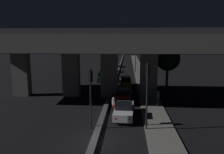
{
  "coord_description": "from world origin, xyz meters",
  "views": [
    {
      "loc": [
        2.42,
        -15.15,
        7.47
      ],
      "look_at": [
        -0.47,
        23.98,
        0.82
      ],
      "focal_mm": 35.0,
      "sensor_mm": 36.0,
      "label": 1
    }
  ],
  "objects_px": {
    "traffic_light_left_of_median": "(91,88)",
    "car_dark_red_second": "(124,94)",
    "car_dark_red_third_oncoming": "(113,64)",
    "motorcycle_red_filtering_near": "(113,105)",
    "pedestrian_on_sidewalk": "(158,98)",
    "motorcycle_blue_filtering_mid": "(114,93)",
    "traffic_light_right_of_median": "(147,85)",
    "street_lamp": "(134,52)",
    "car_white_lead": "(124,110)",
    "car_taxi_yellow_second_oncoming": "(109,68)",
    "car_taxi_yellow_third": "(125,81)",
    "car_dark_green_lead_oncoming": "(103,76)"
  },
  "relations": [
    {
      "from": "traffic_light_left_of_median",
      "to": "car_dark_red_second",
      "type": "xyz_separation_m",
      "value": [
        2.57,
        9.0,
        -2.77
      ]
    },
    {
      "from": "car_dark_red_second",
      "to": "car_dark_red_third_oncoming",
      "type": "relative_size",
      "value": 1.04
    },
    {
      "from": "motorcycle_red_filtering_near",
      "to": "pedestrian_on_sidewalk",
      "type": "height_order",
      "value": "pedestrian_on_sidewalk"
    },
    {
      "from": "motorcycle_blue_filtering_mid",
      "to": "traffic_light_right_of_median",
      "type": "bearing_deg",
      "value": -159.14
    },
    {
      "from": "car_dark_red_second",
      "to": "motorcycle_blue_filtering_mid",
      "type": "distance_m",
      "value": 1.81
    },
    {
      "from": "car_dark_red_second",
      "to": "street_lamp",
      "type": "bearing_deg",
      "value": -1.98
    },
    {
      "from": "street_lamp",
      "to": "car_dark_red_third_oncoming",
      "type": "relative_size",
      "value": 1.97
    },
    {
      "from": "car_dark_red_third_oncoming",
      "to": "motorcycle_red_filtering_near",
      "type": "bearing_deg",
      "value": 1.57
    },
    {
      "from": "car_white_lead",
      "to": "motorcycle_red_filtering_near",
      "type": "distance_m",
      "value": 2.16
    },
    {
      "from": "car_taxi_yellow_second_oncoming",
      "to": "pedestrian_on_sidewalk",
      "type": "bearing_deg",
      "value": 18.77
    },
    {
      "from": "traffic_light_left_of_median",
      "to": "car_taxi_yellow_second_oncoming",
      "type": "distance_m",
      "value": 33.2
    },
    {
      "from": "motorcycle_blue_filtering_mid",
      "to": "street_lamp",
      "type": "bearing_deg",
      "value": -5.82
    },
    {
      "from": "traffic_light_left_of_median",
      "to": "car_taxi_yellow_third",
      "type": "relative_size",
      "value": 1.15
    },
    {
      "from": "street_lamp",
      "to": "car_white_lead",
      "type": "height_order",
      "value": "street_lamp"
    },
    {
      "from": "car_taxi_yellow_third",
      "to": "motorcycle_red_filtering_near",
      "type": "relative_size",
      "value": 2.25
    },
    {
      "from": "car_dark_green_lead_oncoming",
      "to": "car_taxi_yellow_second_oncoming",
      "type": "distance_m",
      "value": 11.59
    },
    {
      "from": "car_dark_red_second",
      "to": "car_taxi_yellow_second_oncoming",
      "type": "xyz_separation_m",
      "value": [
        -4.0,
        24.06,
        0.15
      ]
    },
    {
      "from": "street_lamp",
      "to": "car_dark_green_lead_oncoming",
      "type": "distance_m",
      "value": 13.44
    },
    {
      "from": "motorcycle_red_filtering_near",
      "to": "pedestrian_on_sidewalk",
      "type": "relative_size",
      "value": 1.12
    },
    {
      "from": "traffic_light_right_of_median",
      "to": "car_dark_red_second",
      "type": "xyz_separation_m",
      "value": [
        -2.09,
        9.0,
        -3.1
      ]
    },
    {
      "from": "car_taxi_yellow_third",
      "to": "pedestrian_on_sidewalk",
      "type": "distance_m",
      "value": 11.56
    },
    {
      "from": "traffic_light_right_of_median",
      "to": "pedestrian_on_sidewalk",
      "type": "xyz_separation_m",
      "value": [
        1.83,
        6.44,
        -2.83
      ]
    },
    {
      "from": "car_dark_red_third_oncoming",
      "to": "motorcycle_blue_filtering_mid",
      "type": "relative_size",
      "value": 2.4
    },
    {
      "from": "traffic_light_left_of_median",
      "to": "motorcycle_blue_filtering_mid",
      "type": "bearing_deg",
      "value": 83.04
    },
    {
      "from": "car_taxi_yellow_third",
      "to": "pedestrian_on_sidewalk",
      "type": "relative_size",
      "value": 2.52
    },
    {
      "from": "traffic_light_right_of_median",
      "to": "car_taxi_yellow_third",
      "type": "height_order",
      "value": "traffic_light_right_of_median"
    },
    {
      "from": "car_white_lead",
      "to": "motorcycle_blue_filtering_mid",
      "type": "xyz_separation_m",
      "value": [
        -1.5,
        7.31,
        -0.14
      ]
    },
    {
      "from": "car_white_lead",
      "to": "car_dark_red_third_oncoming",
      "type": "height_order",
      "value": "car_dark_red_third_oncoming"
    },
    {
      "from": "traffic_light_left_of_median",
      "to": "car_taxi_yellow_third",
      "type": "bearing_deg",
      "value": 81.15
    },
    {
      "from": "car_dark_red_second",
      "to": "car_taxi_yellow_second_oncoming",
      "type": "relative_size",
      "value": 1.08
    },
    {
      "from": "car_dark_green_lead_oncoming",
      "to": "street_lamp",
      "type": "bearing_deg",
      "value": 150.27
    },
    {
      "from": "motorcycle_blue_filtering_mid",
      "to": "car_white_lead",
      "type": "bearing_deg",
      "value": -166.05
    },
    {
      "from": "street_lamp",
      "to": "traffic_light_right_of_median",
      "type": "bearing_deg",
      "value": -89.73
    },
    {
      "from": "traffic_light_right_of_median",
      "to": "pedestrian_on_sidewalk",
      "type": "height_order",
      "value": "traffic_light_right_of_median"
    },
    {
      "from": "traffic_light_left_of_median",
      "to": "car_dark_red_second",
      "type": "distance_m",
      "value": 9.76
    },
    {
      "from": "street_lamp",
      "to": "car_dark_red_third_oncoming",
      "type": "xyz_separation_m",
      "value": [
        -5.53,
        10.17,
        -3.97
      ]
    },
    {
      "from": "traffic_light_left_of_median",
      "to": "car_taxi_yellow_third",
      "type": "distance_m",
      "value": 17.77
    },
    {
      "from": "car_dark_red_second",
      "to": "car_dark_green_lead_oncoming",
      "type": "bearing_deg",
      "value": 20.55
    },
    {
      "from": "street_lamp",
      "to": "car_dark_green_lead_oncoming",
      "type": "bearing_deg",
      "value": -117.63
    },
    {
      "from": "traffic_light_left_of_median",
      "to": "motorcycle_red_filtering_near",
      "type": "relative_size",
      "value": 2.59
    },
    {
      "from": "traffic_light_left_of_median",
      "to": "traffic_light_right_of_median",
      "type": "height_order",
      "value": "traffic_light_right_of_median"
    },
    {
      "from": "street_lamp",
      "to": "motorcycle_red_filtering_near",
      "type": "height_order",
      "value": "street_lamp"
    },
    {
      "from": "traffic_light_right_of_median",
      "to": "car_white_lead",
      "type": "xyz_separation_m",
      "value": [
        -1.92,
        2.91,
        -3.13
      ]
    },
    {
      "from": "motorcycle_blue_filtering_mid",
      "to": "car_taxi_yellow_second_oncoming",
      "type": "bearing_deg",
      "value": 9.06
    },
    {
      "from": "car_taxi_yellow_second_oncoming",
      "to": "motorcycle_red_filtering_near",
      "type": "distance_m",
      "value": 28.5
    },
    {
      "from": "traffic_light_right_of_median",
      "to": "car_dark_green_lead_oncoming",
      "type": "relative_size",
      "value": 1.2
    },
    {
      "from": "car_white_lead",
      "to": "car_taxi_yellow_third",
      "type": "relative_size",
      "value": 1.07
    },
    {
      "from": "car_dark_red_second",
      "to": "traffic_light_right_of_median",
      "type": "bearing_deg",
      "value": -164.25
    },
    {
      "from": "traffic_light_left_of_median",
      "to": "car_dark_green_lead_oncoming",
      "type": "height_order",
      "value": "traffic_light_left_of_median"
    },
    {
      "from": "car_dark_red_third_oncoming",
      "to": "pedestrian_on_sidewalk",
      "type": "relative_size",
      "value": 2.34
    }
  ]
}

